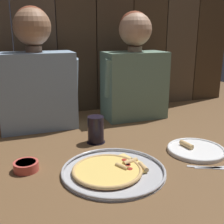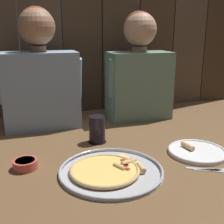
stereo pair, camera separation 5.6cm
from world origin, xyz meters
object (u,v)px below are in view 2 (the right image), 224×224
(drinking_glass, at_px, (97,129))
(diner_left, at_px, (40,74))
(dinner_plate, at_px, (197,151))
(diner_right, at_px, (139,70))
(pizza_tray, at_px, (110,170))
(dipping_bowl, at_px, (25,164))

(drinking_glass, relative_size, diner_left, 0.20)
(dinner_plate, xyz_separation_m, diner_right, (-0.04, 0.56, 0.27))
(dinner_plate, relative_size, diner_right, 0.41)
(diner_left, bearing_deg, pizza_tray, -72.66)
(pizza_tray, xyz_separation_m, drinking_glass, (0.03, 0.30, 0.05))
(pizza_tray, xyz_separation_m, diner_left, (-0.19, 0.61, 0.27))
(dipping_bowl, bearing_deg, pizza_tray, -23.07)
(diner_left, bearing_deg, dinner_plate, -43.35)
(pizza_tray, distance_m, diner_left, 0.70)
(dipping_bowl, height_order, diner_right, diner_right)
(drinking_glass, height_order, diner_left, diner_left)
(drinking_glass, bearing_deg, pizza_tray, -95.77)
(drinking_glass, xyz_separation_m, diner_left, (-0.22, 0.31, 0.22))
(dinner_plate, bearing_deg, diner_right, 94.16)
(diner_left, height_order, diner_right, diner_left)
(drinking_glass, bearing_deg, dipping_bowl, -151.51)
(dinner_plate, distance_m, drinking_glass, 0.45)
(drinking_glass, distance_m, diner_left, 0.44)
(pizza_tray, xyz_separation_m, diner_right, (0.36, 0.61, 0.27))
(dinner_plate, xyz_separation_m, drinking_glass, (-0.37, 0.25, 0.05))
(dipping_bowl, xyz_separation_m, diner_right, (0.66, 0.49, 0.26))
(dinner_plate, bearing_deg, pizza_tray, -172.61)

